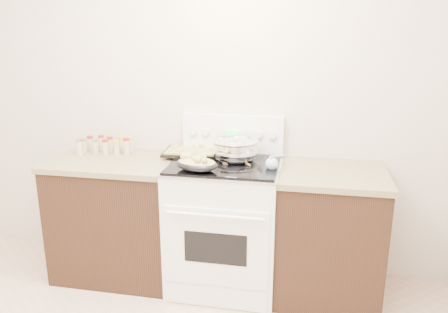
# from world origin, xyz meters

# --- Properties ---
(room_shell) EXTENTS (4.10, 3.60, 2.75)m
(room_shell) POSITION_xyz_m (0.00, 0.00, 1.70)
(room_shell) COLOR beige
(room_shell) RESTS_ON ground
(counter_left) EXTENTS (0.93, 0.67, 0.92)m
(counter_left) POSITION_xyz_m (-0.48, 1.43, 0.46)
(counter_left) COLOR black
(counter_left) RESTS_ON ground
(counter_right) EXTENTS (0.73, 0.67, 0.92)m
(counter_right) POSITION_xyz_m (1.08, 1.43, 0.46)
(counter_right) COLOR black
(counter_right) RESTS_ON ground
(kitchen_range) EXTENTS (0.78, 0.73, 1.22)m
(kitchen_range) POSITION_xyz_m (0.35, 1.42, 0.49)
(kitchen_range) COLOR white
(kitchen_range) RESTS_ON ground
(mixing_bowl) EXTENTS (0.40, 0.40, 0.19)m
(mixing_bowl) POSITION_xyz_m (0.41, 1.48, 1.02)
(mixing_bowl) COLOR silver
(mixing_bowl) RESTS_ON kitchen_range
(roasting_pan) EXTENTS (0.34, 0.28, 0.11)m
(roasting_pan) POSITION_xyz_m (0.20, 1.20, 0.99)
(roasting_pan) COLOR black
(roasting_pan) RESTS_ON kitchen_range
(baking_sheet) EXTENTS (0.46, 0.34, 0.06)m
(baking_sheet) POSITION_xyz_m (0.07, 1.61, 0.96)
(baking_sheet) COLOR black
(baking_sheet) RESTS_ON kitchen_range
(wooden_spoon) EXTENTS (0.20, 0.20, 0.04)m
(wooden_spoon) POSITION_xyz_m (0.39, 1.40, 0.95)
(wooden_spoon) COLOR #A3894A
(wooden_spoon) RESTS_ON kitchen_range
(blue_ladle) EXTENTS (0.13, 0.28, 0.11)m
(blue_ladle) POSITION_xyz_m (0.68, 1.35, 0.98)
(blue_ladle) COLOR #96C0E0
(blue_ladle) RESTS_ON kitchen_range
(spice_jars) EXTENTS (0.40, 0.23, 0.13)m
(spice_jars) POSITION_xyz_m (-0.62, 1.57, 0.98)
(spice_jars) COLOR #BFB28C
(spice_jars) RESTS_ON counter_left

